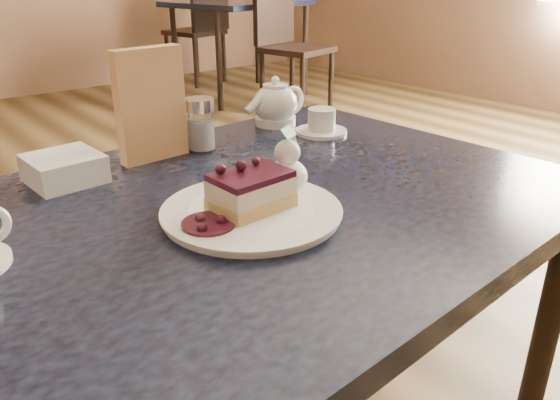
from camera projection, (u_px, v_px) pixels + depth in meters
main_table at (234, 248)px, 0.92m from camera, size 1.24×0.86×0.75m
dessert_plate at (252, 212)px, 0.85m from camera, size 0.28×0.28×0.01m
cheesecake_slice at (251, 191)px, 0.84m from camera, size 0.12×0.09×0.06m
whipped_cream at (287, 176)px, 0.90m from camera, size 0.07×0.07×0.06m
berry_sauce at (209, 224)px, 0.80m from camera, size 0.08×0.08×0.01m
tea_set at (284, 109)px, 1.31m from camera, size 0.20×0.24×0.11m
menu_card at (151, 105)px, 1.06m from camera, size 0.14×0.04×0.22m
sugar_shaker at (201, 124)px, 1.14m from camera, size 0.06×0.06×0.11m
napkin_stack at (64, 168)px, 0.98m from camera, size 0.13×0.13×0.05m
bg_table_far_right at (241, 87)px, 4.99m from camera, size 1.26×2.00×1.33m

